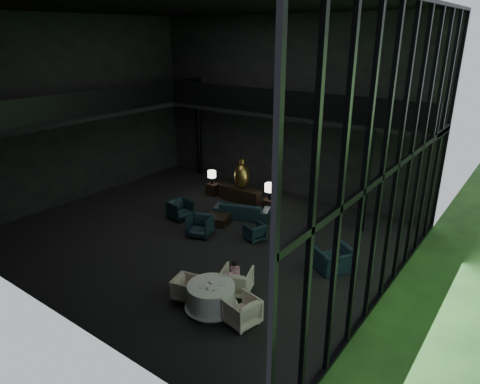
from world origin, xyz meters
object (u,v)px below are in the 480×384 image
Objects in this scene: dining_table at (211,298)px; dining_chair_west at (187,288)px; child at (235,271)px; console at (240,195)px; sofa at (242,206)px; side_table_left at (213,189)px; bronze_urn at (242,175)px; lounge_armchair_east at (255,232)px; coffee_table at (218,220)px; lounge_armchair_south at (200,224)px; dining_chair_north at (237,278)px; table_lamp_left at (212,175)px; table_lamp_right at (270,188)px; dining_chair_east at (242,309)px; window_armchair at (335,255)px; lounge_armchair_west at (180,208)px; side_table_right at (269,205)px.

dining_table is 0.90m from dining_chair_west.
console is at bearing -54.85° from child.
side_table_left is at bearing -47.46° from sofa.
sofa is at bearing -53.32° from bronze_urn.
coffee_table is (-1.95, 0.27, -0.12)m from lounge_armchair_east.
lounge_armchair_south is 4.06m from child.
table_lamp_left is at bearing -65.02° from dining_chair_north.
dining_chair_west is (1.61, -6.92, -0.68)m from table_lamp_right.
dining_chair_west is at bearing -76.62° from dining_chair_east.
window_armchair reaches higher than dining_chair_east.
window_armchair is at bearing -10.70° from lounge_armchair_south.
dining_chair_east is (6.76, -6.97, 0.17)m from side_table_left.
table_lamp_right reaches higher than dining_chair_north.
dining_chair_east is at bearing 112.04° from dining_chair_north.
dining_chair_east is (-0.82, -3.94, -0.11)m from window_armchair.
bronze_urn is 1.50× the size of dining_chair_east.
console is 3.43× the size of lounge_armchair_east.
lounge_armchair_west reaches higher than side_table_left.
table_lamp_left is at bearing 21.76° from dining_chair_west.
window_armchair reaches higher than dining_table.
table_lamp_left is at bearing -179.82° from side_table_right.
dining_chair_east is at bearing -0.96° from dining_table.
lounge_armchair_south is 5.45m from dining_chair_east.
bronze_urn is 2.17× the size of lounge_armchair_east.
dining_chair_east is at bearing -53.45° from console.
dining_chair_north is at bearing 84.77° from dining_table.
sofa is 1.95× the size of window_armchair.
window_armchair is 4.83m from dining_chair_west.
sofa reaches higher than coffee_table.
side_table_left is 0.56× the size of dining_chair_north.
table_lamp_left is at bearing -122.56° from dining_chair_east.
table_lamp_left reaches higher than side_table_right.
lounge_armchair_east is (2.68, -2.87, -0.93)m from bronze_urn.
table_lamp_left is at bearing -173.32° from bronze_urn.
window_armchair is at bearing 140.30° from sofa.
window_armchair is at bearing -21.76° from side_table_left.
side_table_right is at bearing -6.32° from bronze_urn.
coffee_table is at bearing -109.80° from side_table_right.
coffee_table is at bearing -77.03° from lounge_armchair_east.
child is at bearing 50.48° from dining_chair_north.
lounge_armchair_east is at bearing -136.53° from dining_chair_east.
table_lamp_right is at bearing -66.32° from child.
lounge_armchair_west is (-2.50, -2.90, -0.55)m from table_lamp_right.
side_table_left is 0.83× the size of table_lamp_left.
table_lamp_left is 8.25m from dining_chair_north.
table_lamp_right reaches higher than lounge_armchair_west.
dining_chair_north is at bearing -44.55° from coffee_table.
dining_chair_east reaches higher than dining_table.
console is 3.88× the size of side_table_left.
bronze_urn is at bearing -74.14° from sofa.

